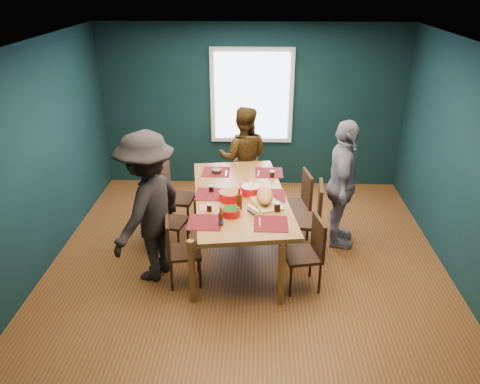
{
  "coord_description": "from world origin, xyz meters",
  "views": [
    {
      "loc": [
        0.12,
        -5.09,
        3.39
      ],
      "look_at": [
        -0.1,
        0.22,
        0.88
      ],
      "focal_mm": 35.0,
      "sensor_mm": 36.0,
      "label": 1
    }
  ],
  "objects_px": {
    "bowl_salad": "(231,196)",
    "cutting_board": "(265,197)",
    "dining_table": "(240,201)",
    "chair_left_mid": "(165,216)",
    "person_near_left": "(148,208)",
    "chair_left_near": "(177,246)",
    "person_back": "(243,158)",
    "chair_right_mid": "(310,214)",
    "person_right": "(342,185)",
    "chair_left_far": "(172,192)",
    "chair_right_near": "(309,248)",
    "bowl_herbs": "(231,212)",
    "person_far_left": "(154,191)",
    "chair_right_far": "(299,199)",
    "bowl_dumpling": "(250,189)"
  },
  "relations": [
    {
      "from": "person_far_left",
      "to": "bowl_herbs",
      "type": "relative_size",
      "value": 7.48
    },
    {
      "from": "person_back",
      "to": "bowl_dumpling",
      "type": "xyz_separation_m",
      "value": [
        0.13,
        -1.35,
        0.11
      ]
    },
    {
      "from": "bowl_salad",
      "to": "cutting_board",
      "type": "xyz_separation_m",
      "value": [
        0.42,
        -0.05,
        0.01
      ]
    },
    {
      "from": "chair_right_mid",
      "to": "chair_right_near",
      "type": "bearing_deg",
      "value": -89.86
    },
    {
      "from": "bowl_dumpling",
      "to": "chair_left_near",
      "type": "bearing_deg",
      "value": -139.27
    },
    {
      "from": "bowl_herbs",
      "to": "chair_left_mid",
      "type": "bearing_deg",
      "value": 145.52
    },
    {
      "from": "chair_left_near",
      "to": "person_far_left",
      "type": "distance_m",
      "value": 1.02
    },
    {
      "from": "chair_right_near",
      "to": "bowl_dumpling",
      "type": "relative_size",
      "value": 3.38
    },
    {
      "from": "chair_left_far",
      "to": "chair_right_near",
      "type": "relative_size",
      "value": 1.07
    },
    {
      "from": "person_near_left",
      "to": "bowl_salad",
      "type": "relative_size",
      "value": 6.66
    },
    {
      "from": "person_near_left",
      "to": "bowl_salad",
      "type": "bearing_deg",
      "value": 134.1
    },
    {
      "from": "chair_left_near",
      "to": "person_far_left",
      "type": "relative_size",
      "value": 0.54
    },
    {
      "from": "chair_left_far",
      "to": "bowl_dumpling",
      "type": "relative_size",
      "value": 3.6
    },
    {
      "from": "chair_left_mid",
      "to": "person_near_left",
      "type": "distance_m",
      "value": 0.74
    },
    {
      "from": "chair_right_far",
      "to": "chair_left_mid",
      "type": "bearing_deg",
      "value": -176.33
    },
    {
      "from": "chair_left_near",
      "to": "person_back",
      "type": "height_order",
      "value": "person_back"
    },
    {
      "from": "bowl_dumpling",
      "to": "cutting_board",
      "type": "distance_m",
      "value": 0.3
    },
    {
      "from": "chair_left_far",
      "to": "person_back",
      "type": "relative_size",
      "value": 0.59
    },
    {
      "from": "person_back",
      "to": "bowl_dumpling",
      "type": "height_order",
      "value": "person_back"
    },
    {
      "from": "chair_left_mid",
      "to": "chair_right_far",
      "type": "distance_m",
      "value": 1.84
    },
    {
      "from": "chair_left_mid",
      "to": "chair_left_far",
      "type": "bearing_deg",
      "value": 102.66
    },
    {
      "from": "chair_left_mid",
      "to": "bowl_salad",
      "type": "xyz_separation_m",
      "value": [
        0.88,
        -0.23,
        0.42
      ]
    },
    {
      "from": "person_near_left",
      "to": "chair_right_mid",
      "type": "bearing_deg",
      "value": 127.55
    },
    {
      "from": "dining_table",
      "to": "chair_left_mid",
      "type": "bearing_deg",
      "value": 167.17
    },
    {
      "from": "chair_left_far",
      "to": "chair_left_near",
      "type": "bearing_deg",
      "value": -70.33
    },
    {
      "from": "chair_right_near",
      "to": "cutting_board",
      "type": "bearing_deg",
      "value": 124.5
    },
    {
      "from": "chair_right_mid",
      "to": "person_far_left",
      "type": "height_order",
      "value": "person_far_left"
    },
    {
      "from": "chair_left_near",
      "to": "chair_right_far",
      "type": "distance_m",
      "value": 1.93
    },
    {
      "from": "chair_left_mid",
      "to": "person_back",
      "type": "bearing_deg",
      "value": 65.68
    },
    {
      "from": "chair_right_mid",
      "to": "dining_table",
      "type": "bearing_deg",
      "value": -172.98
    },
    {
      "from": "chair_left_near",
      "to": "person_near_left",
      "type": "distance_m",
      "value": 0.56
    },
    {
      "from": "chair_right_mid",
      "to": "person_far_left",
      "type": "bearing_deg",
      "value": -179.39
    },
    {
      "from": "person_right",
      "to": "bowl_herbs",
      "type": "distance_m",
      "value": 1.64
    },
    {
      "from": "bowl_salad",
      "to": "bowl_herbs",
      "type": "bearing_deg",
      "value": -85.78
    },
    {
      "from": "chair_right_mid",
      "to": "bowl_dumpling",
      "type": "distance_m",
      "value": 0.83
    },
    {
      "from": "chair_right_far",
      "to": "bowl_herbs",
      "type": "distance_m",
      "value": 1.43
    },
    {
      "from": "chair_left_near",
      "to": "chair_right_mid",
      "type": "bearing_deg",
      "value": 12.21
    },
    {
      "from": "chair_left_mid",
      "to": "bowl_dumpling",
      "type": "bearing_deg",
      "value": 10.87
    },
    {
      "from": "chair_right_mid",
      "to": "bowl_salad",
      "type": "xyz_separation_m",
      "value": [
        -1.01,
        -0.16,
        0.32
      ]
    },
    {
      "from": "chair_left_near",
      "to": "chair_right_far",
      "type": "bearing_deg",
      "value": 27.48
    },
    {
      "from": "chair_right_far",
      "to": "person_back",
      "type": "relative_size",
      "value": 0.58
    },
    {
      "from": "person_near_left",
      "to": "bowl_dumpling",
      "type": "xyz_separation_m",
      "value": [
        1.17,
        0.57,
        -0.01
      ]
    },
    {
      "from": "dining_table",
      "to": "person_far_left",
      "type": "height_order",
      "value": "person_far_left"
    },
    {
      "from": "person_right",
      "to": "cutting_board",
      "type": "relative_size",
      "value": 2.45
    },
    {
      "from": "dining_table",
      "to": "chair_left_near",
      "type": "height_order",
      "value": "chair_left_near"
    },
    {
      "from": "chair_left_far",
      "to": "person_near_left",
      "type": "bearing_deg",
      "value": -84.48
    },
    {
      "from": "bowl_salad",
      "to": "chair_right_mid",
      "type": "bearing_deg",
      "value": 9.18
    },
    {
      "from": "chair_right_near",
      "to": "chair_right_mid",
      "type": "bearing_deg",
      "value": 72.04
    },
    {
      "from": "chair_left_mid",
      "to": "person_back",
      "type": "height_order",
      "value": "person_back"
    },
    {
      "from": "dining_table",
      "to": "chair_right_near",
      "type": "bearing_deg",
      "value": -48.01
    }
  ]
}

